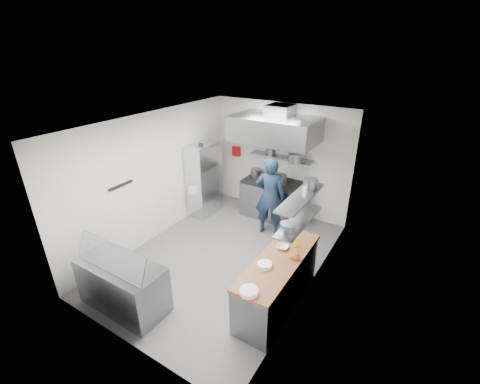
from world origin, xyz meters
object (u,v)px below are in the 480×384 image
Objects in this scene: wire_rack at (204,179)px; display_case at (123,285)px; chef at (270,196)px; gas_range at (275,200)px.

display_case is at bearing -75.50° from wire_rack.
chef is at bearing 73.90° from display_case.
chef is 1.84m from wire_rack.
chef is (0.21, -0.74, 0.47)m from gas_range.
chef is at bearing -0.26° from wire_rack.
gas_range is 4.17m from display_case.
chef is 1.22× the size of display_case.
display_case is (-0.76, -4.10, -0.03)m from gas_range.
gas_range is 0.86× the size of wire_rack.
chef is 3.54m from display_case.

